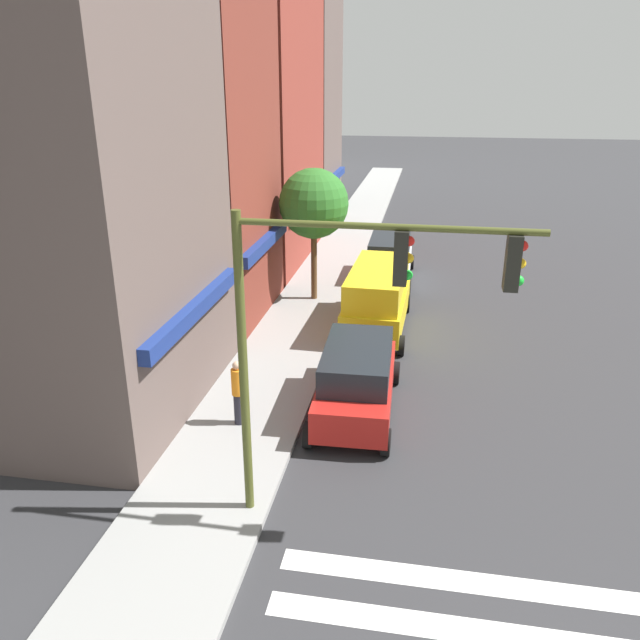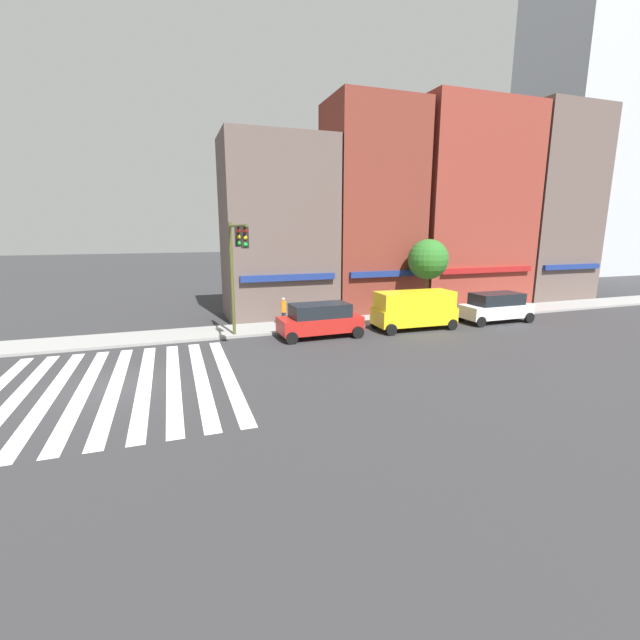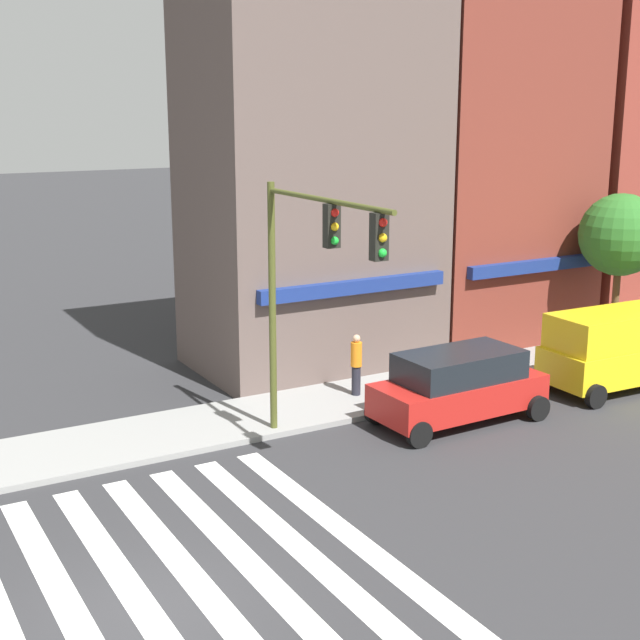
{
  "view_description": "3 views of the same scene",
  "coord_description": "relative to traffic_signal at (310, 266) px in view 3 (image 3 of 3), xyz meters",
  "views": [
    {
      "loc": [
        -4.82,
        3.07,
        8.54
      ],
      "look_at": [
        11.85,
        6.0,
        2.0
      ],
      "focal_mm": 35.0,
      "sensor_mm": 36.0,
      "label": 1
    },
    {
      "loc": [
        2.39,
        -17.7,
        6.08
      ],
      "look_at": [
        10.21,
        4.7,
        1.0
      ],
      "focal_mm": 24.0,
      "sensor_mm": 36.0,
      "label": 2
    },
    {
      "loc": [
        -4.02,
        -12.94,
        8.25
      ],
      "look_at": [
        5.6,
        4.0,
        3.5
      ],
      "focal_mm": 50.0,
      "sensor_mm": 36.0,
      "label": 3
    }
  ],
  "objects": [
    {
      "name": "storefront_row",
      "position": [
        16.67,
        7.03,
        2.7
      ],
      "size": [
        31.27,
        5.3,
        15.89
      ],
      "color": "brown",
      "rests_on": "ground_plane"
    },
    {
      "name": "sidewalk_left",
      "position": [
        -5.6,
        3.03,
        -4.59
      ],
      "size": [
        120.0,
        3.0,
        0.15
      ],
      "color": "gray",
      "rests_on": "ground_plane"
    },
    {
      "name": "suv_red",
      "position": [
        4.61,
        0.23,
        -3.64
      ],
      "size": [
        4.75,
        2.12,
        1.94
      ],
      "rotation": [
        0.0,
        0.0,
        0.03
      ],
      "color": "#B21E19",
      "rests_on": "ground_plane"
    },
    {
      "name": "street_tree",
      "position": [
        13.38,
        3.03,
        -0.65
      ],
      "size": [
        2.72,
        2.72,
        5.25
      ],
      "color": "brown",
      "rests_on": "sidewalk_left"
    },
    {
      "name": "pedestrian_orange_vest",
      "position": [
        3.23,
        3.14,
        -3.59
      ],
      "size": [
        0.32,
        0.32,
        1.77
      ],
      "rotation": [
        0.0,
        0.0,
        5.84
      ],
      "color": "#23232D",
      "rests_on": "sidewalk_left"
    },
    {
      "name": "van_yellow",
      "position": [
        10.73,
        0.23,
        -3.38
      ],
      "size": [
        5.06,
        2.22,
        2.34
      ],
      "rotation": [
        0.0,
        0.0,
        -0.03
      ],
      "color": "yellow",
      "rests_on": "ground_plane"
    },
    {
      "name": "ground_plane",
      "position": [
        -5.6,
        -4.47,
        -4.67
      ],
      "size": [
        200.0,
        200.0,
        0.0
      ],
      "primitive_type": "plane",
      "color": "#2D2D30"
    },
    {
      "name": "crosswalk_stripes",
      "position": [
        -5.6,
        -4.47,
        -4.66
      ],
      "size": [
        9.27,
        10.8,
        0.01
      ],
      "color": "silver",
      "rests_on": "ground_plane"
    },
    {
      "name": "traffic_signal",
      "position": [
        0.0,
        0.0,
        0.0
      ],
      "size": [
        0.32,
        5.38,
        6.42
      ],
      "color": "#474C1E",
      "rests_on": "ground_plane"
    }
  ]
}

